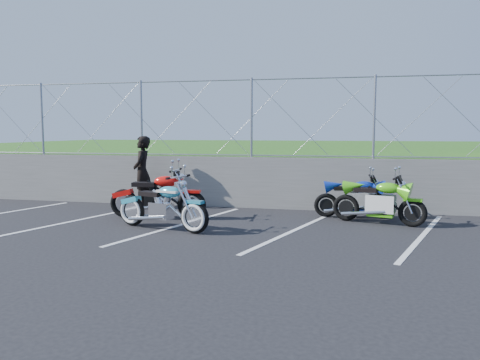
% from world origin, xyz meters
% --- Properties ---
extents(ground, '(90.00, 90.00, 0.00)m').
position_xyz_m(ground, '(0.00, 0.00, 0.00)').
color(ground, black).
rests_on(ground, ground).
extents(retaining_wall, '(30.00, 0.22, 1.30)m').
position_xyz_m(retaining_wall, '(0.00, 3.50, 0.65)').
color(retaining_wall, slate).
rests_on(retaining_wall, ground).
extents(grass_field, '(30.00, 20.00, 1.30)m').
position_xyz_m(grass_field, '(0.00, 13.50, 0.65)').
color(grass_field, '#224E15').
rests_on(grass_field, ground).
extents(chain_link_fence, '(28.00, 0.03, 2.00)m').
position_xyz_m(chain_link_fence, '(0.00, 3.50, 2.30)').
color(chain_link_fence, gray).
rests_on(chain_link_fence, retaining_wall).
extents(parking_lines, '(18.29, 4.31, 0.01)m').
position_xyz_m(parking_lines, '(1.20, 1.00, 0.00)').
color(parking_lines, silver).
rests_on(parking_lines, ground).
extents(cruiser_turquoise, '(2.15, 0.81, 1.10)m').
position_xyz_m(cruiser_turquoise, '(-0.20, 0.44, 0.44)').
color(cruiser_turquoise, black).
rests_on(cruiser_turquoise, ground).
extents(naked_orange, '(2.24, 0.76, 1.12)m').
position_xyz_m(naked_orange, '(-0.74, 1.53, 0.48)').
color(naked_orange, black).
rests_on(naked_orange, ground).
extents(sportbike_green, '(1.92, 0.76, 1.02)m').
position_xyz_m(sportbike_green, '(4.07, 1.98, 0.44)').
color(sportbike_green, black).
rests_on(sportbike_green, ground).
extents(sportbike_blue, '(1.85, 0.66, 0.96)m').
position_xyz_m(sportbike_blue, '(3.61, 2.60, 0.41)').
color(sportbike_blue, black).
rests_on(sportbike_blue, ground).
extents(person_standing, '(0.56, 0.74, 1.84)m').
position_xyz_m(person_standing, '(-1.72, 2.86, 0.92)').
color(person_standing, black).
rests_on(person_standing, ground).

